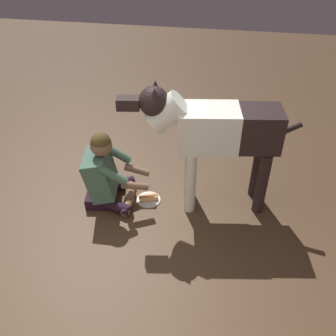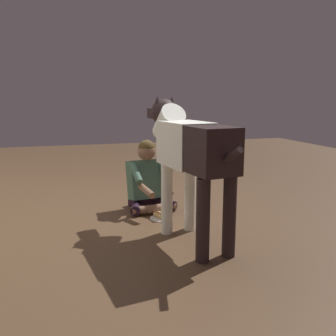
# 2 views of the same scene
# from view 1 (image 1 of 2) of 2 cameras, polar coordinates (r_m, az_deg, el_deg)

# --- Properties ---
(ground_plane) EXTENTS (12.62, 12.62, 0.00)m
(ground_plane) POSITION_cam_1_polar(r_m,az_deg,el_deg) (3.72, -10.30, -9.49)
(ground_plane) COLOR brown
(person_sitting_on_floor) EXTENTS (0.69, 0.57, 0.82)m
(person_sitting_on_floor) POSITION_cam_1_polar(r_m,az_deg,el_deg) (3.82, -9.34, -1.01)
(person_sitting_on_floor) COLOR black
(person_sitting_on_floor) RESTS_ON ground
(large_dog) EXTENTS (1.65, 0.47, 1.31)m
(large_dog) POSITION_cam_1_polar(r_m,az_deg,el_deg) (3.48, 7.05, 5.38)
(large_dog) COLOR white
(large_dog) RESTS_ON ground
(hot_dog_on_plate) EXTENTS (0.25, 0.25, 0.06)m
(hot_dog_on_plate) POSITION_cam_1_polar(r_m,az_deg,el_deg) (3.97, -2.96, -4.59)
(hot_dog_on_plate) COLOR silver
(hot_dog_on_plate) RESTS_ON ground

